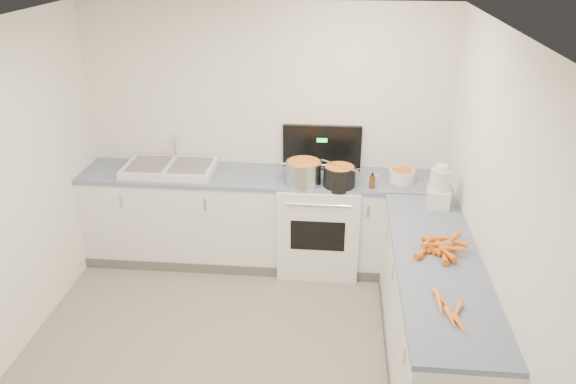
# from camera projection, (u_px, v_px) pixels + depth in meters

# --- Properties ---
(floor) EXTENTS (3.50, 4.00, 0.00)m
(floor) POSITION_uv_depth(u_px,v_px,m) (234.00, 379.00, 4.19)
(floor) COLOR gray
(floor) RESTS_ON ground
(ceiling) EXTENTS (3.50, 4.00, 0.00)m
(ceiling) POSITION_uv_depth(u_px,v_px,m) (217.00, 37.00, 3.15)
(ceiling) COLOR white
(ceiling) RESTS_ON ground
(wall_back) EXTENTS (3.50, 0.00, 2.50)m
(wall_back) POSITION_uv_depth(u_px,v_px,m) (266.00, 134.00, 5.48)
(wall_back) COLOR white
(wall_back) RESTS_ON ground
(wall_right) EXTENTS (0.00, 4.00, 2.50)m
(wall_right) POSITION_uv_depth(u_px,v_px,m) (501.00, 245.00, 3.52)
(wall_right) COLOR white
(wall_right) RESTS_ON ground
(counter_back) EXTENTS (3.50, 0.62, 0.94)m
(counter_back) POSITION_uv_depth(u_px,v_px,m) (263.00, 219.00, 5.53)
(counter_back) COLOR white
(counter_back) RESTS_ON ground
(counter_right) EXTENTS (0.62, 2.20, 0.94)m
(counter_right) POSITION_uv_depth(u_px,v_px,m) (433.00, 314.00, 4.15)
(counter_right) COLOR white
(counter_right) RESTS_ON ground
(stove) EXTENTS (0.76, 0.65, 1.36)m
(stove) POSITION_uv_depth(u_px,v_px,m) (319.00, 221.00, 5.47)
(stove) COLOR white
(stove) RESTS_ON ground
(sink) EXTENTS (0.86, 0.52, 0.31)m
(sink) POSITION_uv_depth(u_px,v_px,m) (170.00, 168.00, 5.40)
(sink) COLOR white
(sink) RESTS_ON counter_back
(steel_pot) EXTENTS (0.34, 0.34, 0.24)m
(steel_pot) POSITION_uv_depth(u_px,v_px,m) (303.00, 174.00, 5.11)
(steel_pot) COLOR silver
(steel_pot) RESTS_ON stove
(black_pot) EXTENTS (0.29, 0.29, 0.21)m
(black_pot) POSITION_uv_depth(u_px,v_px,m) (339.00, 177.00, 5.08)
(black_pot) COLOR black
(black_pot) RESTS_ON stove
(wooden_spoon) EXTENTS (0.33, 0.27, 0.02)m
(wooden_spoon) POSITION_uv_depth(u_px,v_px,m) (340.00, 166.00, 5.03)
(wooden_spoon) COLOR #AD7A47
(wooden_spoon) RESTS_ON black_pot
(mixing_bowl) EXTENTS (0.30, 0.30, 0.11)m
(mixing_bowl) POSITION_uv_depth(u_px,v_px,m) (402.00, 176.00, 5.18)
(mixing_bowl) COLOR white
(mixing_bowl) RESTS_ON counter_back
(extract_bottle) EXTENTS (0.05, 0.05, 0.12)m
(extract_bottle) POSITION_uv_depth(u_px,v_px,m) (372.00, 182.00, 5.04)
(extract_bottle) COLOR #593319
(extract_bottle) RESTS_ON counter_back
(spice_jar) EXTENTS (0.05, 0.05, 0.09)m
(spice_jar) POSITION_uv_depth(u_px,v_px,m) (374.00, 181.00, 5.09)
(spice_jar) COLOR #E5B266
(spice_jar) RESTS_ON counter_back
(food_processor) EXTENTS (0.20, 0.23, 0.37)m
(food_processor) POSITION_uv_depth(u_px,v_px,m) (439.00, 189.00, 4.66)
(food_processor) COLOR white
(food_processor) RESTS_ON counter_right
(carrot_pile) EXTENTS (0.41, 0.41, 0.09)m
(carrot_pile) POSITION_uv_depth(u_px,v_px,m) (442.00, 247.00, 4.04)
(carrot_pile) COLOR orange
(carrot_pile) RESTS_ON counter_right
(peeled_carrots) EXTENTS (0.18, 0.43, 0.04)m
(peeled_carrots) POSITION_uv_depth(u_px,v_px,m) (449.00, 311.00, 3.39)
(peeled_carrots) COLOR orange
(peeled_carrots) RESTS_ON counter_right
(peelings) EXTENTS (0.20, 0.27, 0.01)m
(peelings) POSITION_uv_depth(u_px,v_px,m) (151.00, 164.00, 5.39)
(peelings) COLOR tan
(peelings) RESTS_ON sink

